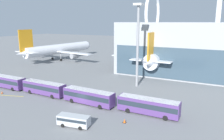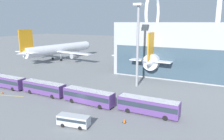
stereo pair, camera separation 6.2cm
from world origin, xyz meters
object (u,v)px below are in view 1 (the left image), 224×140
shuttle_bus_2 (89,96)px  shuttle_bus_1 (44,87)px  floodlight_mast (138,38)px  traffic_cone_0 (125,121)px  traffic_cone_1 (2,92)px  airliner_at_gate_near (57,49)px  shuttle_bus_3 (148,105)px  airliner_at_gate_far (163,56)px  service_van_foreground (74,120)px  shuttle_bus_0 (7,81)px

shuttle_bus_2 → shuttle_bus_1: bearing=-179.1°
shuttle_bus_2 → floodlight_mast: (4.53, 18.02, 11.65)m
traffic_cone_0 → traffic_cone_1: bearing=178.9°
shuttle_bus_1 → floodlight_mast: 27.83m
airliner_at_gate_near → shuttle_bus_3: 70.72m
airliner_at_gate_near → traffic_cone_1: 49.98m
airliner_at_gate_far → traffic_cone_0: airliner_at_gate_far is taller
shuttle_bus_2 → service_van_foreground: shuttle_bus_2 is taller
traffic_cone_0 → shuttle_bus_1: bearing=168.2°
traffic_cone_0 → shuttle_bus_3: bearing=64.9°
airliner_at_gate_far → shuttle_bus_2: size_ratio=3.29×
shuttle_bus_0 → shuttle_bus_2: bearing=0.5°
traffic_cone_1 → shuttle_bus_1: bearing=23.7°
shuttle_bus_2 → traffic_cone_0: (10.91, -4.80, -1.56)m
shuttle_bus_2 → service_van_foreground: 10.78m
traffic_cone_1 → service_van_foreground: bearing=-12.4°
shuttle_bus_3 → traffic_cone_0: shuttle_bus_3 is taller
shuttle_bus_1 → service_van_foreground: size_ratio=2.05×
airliner_at_gate_far → airliner_at_gate_near: bearing=91.1°
airliner_at_gate_far → floodlight_mast: floodlight_mast is taller
shuttle_bus_1 → shuttle_bus_2: same height
airliner_at_gate_near → airliner_at_gate_far: size_ratio=1.08×
shuttle_bus_2 → shuttle_bus_3: size_ratio=1.01×
shuttle_bus_0 → floodlight_mast: bearing=30.2°
airliner_at_gate_far → service_van_foreground: bearing=178.4°
service_van_foreground → floodlight_mast: size_ratio=0.26×
airliner_at_gate_near → floodlight_mast: (49.08, -22.98, 8.27)m
shuttle_bus_1 → service_van_foreground: bearing=-30.4°
shuttle_bus_1 → traffic_cone_1: size_ratio=16.61×
airliner_at_gate_near → traffic_cone_0: bearing=-122.4°
shuttle_bus_1 → shuttle_bus_3: bearing=2.1°
shuttle_bus_0 → airliner_at_gate_far: bearing=51.4°
service_van_foreground → traffic_cone_0: 9.15m
shuttle_bus_0 → floodlight_mast: 38.16m
shuttle_bus_0 → traffic_cone_1: size_ratio=16.56×
airliner_at_gate_far → shuttle_bus_2: 41.44m
shuttle_bus_1 → traffic_cone_1: (-10.18, -4.46, -1.55)m
shuttle_bus_0 → traffic_cone_0: shuttle_bus_0 is taller
shuttle_bus_2 → shuttle_bus_3: 13.53m
airliner_at_gate_near → shuttle_bus_1: bearing=-135.5°
shuttle_bus_3 → traffic_cone_0: (-2.60, -5.55, -1.56)m
service_van_foreground → airliner_at_gate_near: bearing=123.8°
airliner_at_gate_near → shuttle_bus_1: (31.04, -40.68, -3.38)m
airliner_at_gate_far → service_van_foreground: (-2.55, -50.98, -4.39)m
floodlight_mast → service_van_foreground: bearing=-92.0°
shuttle_bus_0 → shuttle_bus_2: size_ratio=0.99×
shuttle_bus_1 → traffic_cone_0: shuttle_bus_1 is taller
shuttle_bus_0 → floodlight_mast: floodlight_mast is taller
service_van_foreground → floodlight_mast: floodlight_mast is taller
floodlight_mast → shuttle_bus_1: bearing=-135.5°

